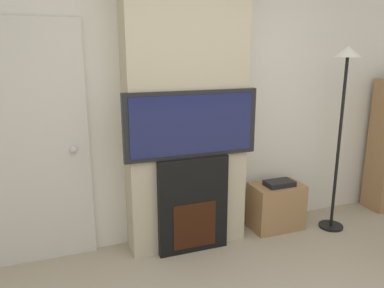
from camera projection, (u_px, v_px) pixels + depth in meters
name	position (u px, v px, depth m)	size (l,w,h in m)	color
wall_back	(179.00, 98.00, 3.43)	(6.00, 0.06, 2.70)	silver
chimney_breast	(186.00, 100.00, 3.26)	(1.07, 0.31, 2.70)	#BCAD8E
fireplace	(192.00, 204.00, 3.34)	(0.64, 0.15, 0.88)	black
television	(192.00, 124.00, 3.16)	(1.18, 0.07, 0.57)	black
floor_lamp	(343.00, 100.00, 3.53)	(0.24, 0.24, 1.81)	black
media_stand	(276.00, 206.00, 3.79)	(0.52, 0.32, 0.52)	#997047
entry_door	(33.00, 147.00, 3.03)	(0.88, 0.09, 2.02)	beige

